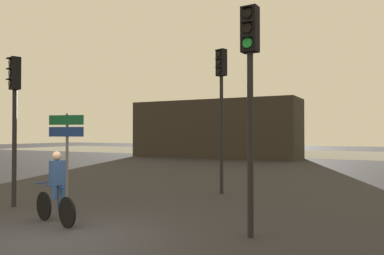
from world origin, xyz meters
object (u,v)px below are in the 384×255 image
at_px(cyclist, 56,187).
at_px(traffic_light_center, 221,94).
at_px(traffic_light_near_left, 14,102).
at_px(traffic_light_near_right, 250,77).
at_px(direction_sign_post, 67,141).
at_px(distant_building, 215,129).

bearing_deg(cyclist, traffic_light_center, -0.93).
xyz_separation_m(traffic_light_near_left, traffic_light_center, (4.22, 4.71, 0.47)).
distance_m(traffic_light_near_right, cyclist, 4.86).
bearing_deg(direction_sign_post, traffic_light_center, -145.68).
height_order(distant_building, cyclist, distant_building).
distance_m(traffic_light_near_right, direction_sign_post, 6.07).
distance_m(traffic_light_near_left, cyclist, 3.48).
height_order(traffic_light_near_left, traffic_light_center, traffic_light_center).
distance_m(direction_sign_post, cyclist, 2.73).
bearing_deg(traffic_light_near_left, traffic_light_center, -110.89).
bearing_deg(traffic_light_near_right, cyclist, 17.53).
bearing_deg(traffic_light_near_right, traffic_light_near_left, 4.73).
xyz_separation_m(traffic_light_near_left, direction_sign_post, (0.96, 0.99, -1.10)).
relative_size(distant_building, traffic_light_near_right, 3.14).
distance_m(distant_building, direction_sign_post, 21.67).
xyz_separation_m(distant_building, direction_sign_post, (4.76, -21.13, -0.61)).
relative_size(direction_sign_post, cyclist, 1.56).
bearing_deg(distant_building, cyclist, -74.37).
bearing_deg(direction_sign_post, distant_building, -91.66).
xyz_separation_m(traffic_light_near_left, cyclist, (2.64, -0.92, -2.07)).
distance_m(distant_building, traffic_light_near_left, 22.45).
xyz_separation_m(traffic_light_near_right, traffic_light_center, (-2.58, 4.64, 0.23)).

